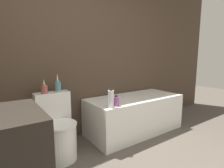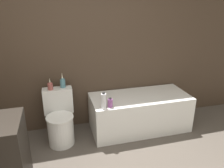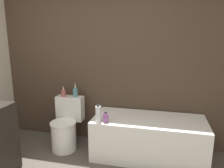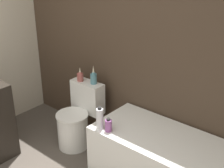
{
  "view_description": "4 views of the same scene",
  "coord_description": "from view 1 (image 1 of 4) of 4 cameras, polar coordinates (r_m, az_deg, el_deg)",
  "views": [
    {
      "loc": [
        -1.06,
        -0.33,
        1.19
      ],
      "look_at": [
        0.2,
        1.48,
        0.85
      ],
      "focal_mm": 28.0,
      "sensor_mm": 36.0,
      "label": 1
    },
    {
      "loc": [
        -0.46,
        -1.21,
        1.94
      ],
      "look_at": [
        0.26,
        1.45,
        0.9
      ],
      "focal_mm": 35.0,
      "sensor_mm": 36.0,
      "label": 2
    },
    {
      "loc": [
        0.94,
        -1.18,
        1.7
      ],
      "look_at": [
        0.29,
        1.56,
        1.06
      ],
      "focal_mm": 35.0,
      "sensor_mm": 36.0,
      "label": 3
    },
    {
      "loc": [
        1.94,
        -0.56,
        2.26
      ],
      "look_at": [
        0.2,
        1.52,
        1.03
      ],
      "focal_mm": 50.0,
      "sensor_mm": 36.0,
      "label": 4
    }
  ],
  "objects": [
    {
      "name": "wall_back_tiled",
      "position": [
        2.63,
        -11.35,
        10.98
      ],
      "size": [
        6.4,
        0.06,
        2.6
      ],
      "color": "#423326",
      "rests_on": "ground_plane"
    },
    {
      "name": "bathtub",
      "position": [
        2.87,
        7.34,
        -9.64
      ],
      "size": [
        1.53,
        0.69,
        0.57
      ],
      "color": "white",
      "rests_on": "ground"
    },
    {
      "name": "toilet",
      "position": [
        2.25,
        -17.26,
        -14.15
      ],
      "size": [
        0.42,
        0.55,
        0.76
      ],
      "color": "white",
      "rests_on": "ground"
    },
    {
      "name": "vase_gold",
      "position": [
        2.24,
        -21.25,
        -1.36
      ],
      "size": [
        0.08,
        0.08,
        0.18
      ],
      "color": "#994C47",
      "rests_on": "toilet"
    },
    {
      "name": "vase_silver",
      "position": [
        2.32,
        -17.28,
        -0.37
      ],
      "size": [
        0.08,
        0.08,
        0.23
      ],
      "color": "teal",
      "rests_on": "toilet"
    },
    {
      "name": "shampoo_bottle_tall",
      "position": [
        2.17,
        -0.36,
        -4.84
      ],
      "size": [
        0.07,
        0.07,
        0.24
      ],
      "color": "silver",
      "rests_on": "bathtub"
    },
    {
      "name": "shampoo_bottle_short",
      "position": [
        2.25,
        1.42,
        -5.61
      ],
      "size": [
        0.07,
        0.07,
        0.14
      ],
      "color": "#8C4C8C",
      "rests_on": "bathtub"
    }
  ]
}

